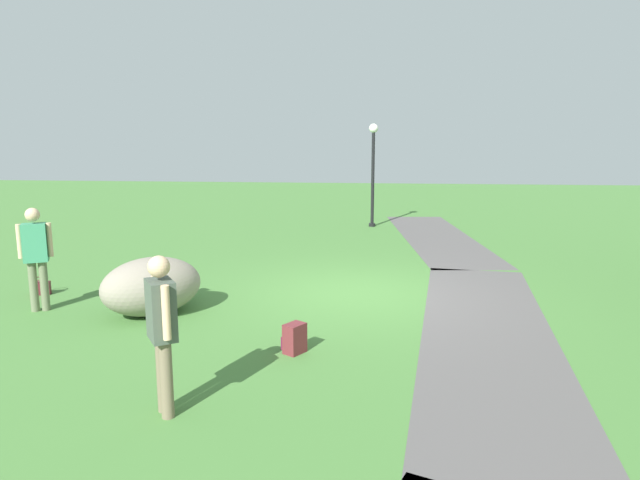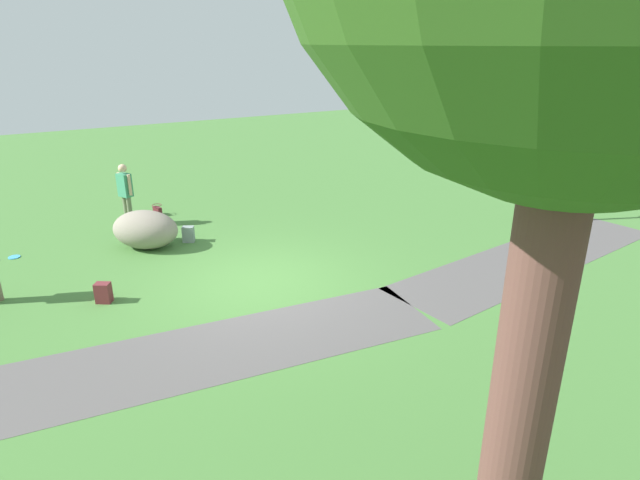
{
  "view_description": "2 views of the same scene",
  "coord_description": "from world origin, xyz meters",
  "px_view_note": "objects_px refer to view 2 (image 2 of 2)",
  "views": [
    {
      "loc": [
        10.04,
        0.3,
        2.85
      ],
      "look_at": [
        -0.16,
        -0.71,
        0.95
      ],
      "focal_mm": 32.05,
      "sensor_mm": 36.0,
      "label": 1
    },
    {
      "loc": [
        3.99,
        9.13,
        4.7
      ],
      "look_at": [
        -0.85,
        1.0,
        1.11
      ],
      "focal_mm": 29.39,
      "sensor_mm": 36.0,
      "label": 2
    }
  ],
  "objects_px": {
    "lawn_boulder": "(145,229)",
    "woman_with_handbag": "(125,191)",
    "backpack_by_boulder": "(189,234)",
    "handbag_on_grass": "(157,210)",
    "frisbee_on_grass": "(14,257)",
    "lamp_post": "(529,152)",
    "spare_backpack_on_lawn": "(104,293)"
  },
  "relations": [
    {
      "from": "spare_backpack_on_lawn",
      "to": "lamp_post",
      "type": "bearing_deg",
      "value": 175.08
    },
    {
      "from": "backpack_by_boulder",
      "to": "spare_backpack_on_lawn",
      "type": "relative_size",
      "value": 1.0
    },
    {
      "from": "woman_with_handbag",
      "to": "frisbee_on_grass",
      "type": "distance_m",
      "value": 3.14
    },
    {
      "from": "lamp_post",
      "to": "backpack_by_boulder",
      "type": "xyz_separation_m",
      "value": [
        8.29,
        -3.29,
        -1.79
      ]
    },
    {
      "from": "woman_with_handbag",
      "to": "lawn_boulder",
      "type": "bearing_deg",
      "value": 90.31
    },
    {
      "from": "backpack_by_boulder",
      "to": "lawn_boulder",
      "type": "bearing_deg",
      "value": -7.85
    },
    {
      "from": "spare_backpack_on_lawn",
      "to": "frisbee_on_grass",
      "type": "xyz_separation_m",
      "value": [
        1.42,
        -3.43,
        -0.18
      ]
    },
    {
      "from": "handbag_on_grass",
      "to": "frisbee_on_grass",
      "type": "distance_m",
      "value": 4.02
    },
    {
      "from": "lawn_boulder",
      "to": "woman_with_handbag",
      "type": "xyz_separation_m",
      "value": [
        0.01,
        -1.9,
        0.52
      ]
    },
    {
      "from": "woman_with_handbag",
      "to": "handbag_on_grass",
      "type": "xyz_separation_m",
      "value": [
        -0.9,
        -0.54,
        -0.85
      ]
    },
    {
      "from": "lawn_boulder",
      "to": "handbag_on_grass",
      "type": "distance_m",
      "value": 2.62
    },
    {
      "from": "lamp_post",
      "to": "frisbee_on_grass",
      "type": "bearing_deg",
      "value": -19.77
    },
    {
      "from": "woman_with_handbag",
      "to": "handbag_on_grass",
      "type": "bearing_deg",
      "value": -148.88
    },
    {
      "from": "lamp_post",
      "to": "lawn_boulder",
      "type": "relative_size",
      "value": 1.64
    },
    {
      "from": "lamp_post",
      "to": "backpack_by_boulder",
      "type": "bearing_deg",
      "value": -21.61
    },
    {
      "from": "lawn_boulder",
      "to": "frisbee_on_grass",
      "type": "distance_m",
      "value": 3.02
    },
    {
      "from": "lawn_boulder",
      "to": "backpack_by_boulder",
      "type": "height_order",
      "value": "lawn_boulder"
    },
    {
      "from": "lawn_boulder",
      "to": "woman_with_handbag",
      "type": "height_order",
      "value": "woman_with_handbag"
    },
    {
      "from": "backpack_by_boulder",
      "to": "spare_backpack_on_lawn",
      "type": "bearing_deg",
      "value": 44.44
    },
    {
      "from": "handbag_on_grass",
      "to": "frisbee_on_grass",
      "type": "bearing_deg",
      "value": 22.11
    },
    {
      "from": "woman_with_handbag",
      "to": "frisbee_on_grass",
      "type": "relative_size",
      "value": 6.61
    },
    {
      "from": "lamp_post",
      "to": "woman_with_handbag",
      "type": "xyz_separation_m",
      "value": [
        9.3,
        -5.33,
        -0.99
      ]
    },
    {
      "from": "frisbee_on_grass",
      "to": "backpack_by_boulder",
      "type": "bearing_deg",
      "value": 164.38
    },
    {
      "from": "lamp_post",
      "to": "spare_backpack_on_lawn",
      "type": "bearing_deg",
      "value": -4.92
    },
    {
      "from": "lamp_post",
      "to": "spare_backpack_on_lawn",
      "type": "height_order",
      "value": "lamp_post"
    },
    {
      "from": "frisbee_on_grass",
      "to": "spare_backpack_on_lawn",
      "type": "bearing_deg",
      "value": 112.42
    },
    {
      "from": "handbag_on_grass",
      "to": "spare_backpack_on_lawn",
      "type": "relative_size",
      "value": 0.85
    },
    {
      "from": "lawn_boulder",
      "to": "spare_backpack_on_lawn",
      "type": "bearing_deg",
      "value": 60.5
    },
    {
      "from": "lawn_boulder",
      "to": "frisbee_on_grass",
      "type": "relative_size",
      "value": 7.54
    },
    {
      "from": "handbag_on_grass",
      "to": "backpack_by_boulder",
      "type": "relative_size",
      "value": 0.85
    },
    {
      "from": "backpack_by_boulder",
      "to": "frisbee_on_grass",
      "type": "bearing_deg",
      "value": -15.62
    },
    {
      "from": "lamp_post",
      "to": "woman_with_handbag",
      "type": "height_order",
      "value": "lamp_post"
    }
  ]
}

